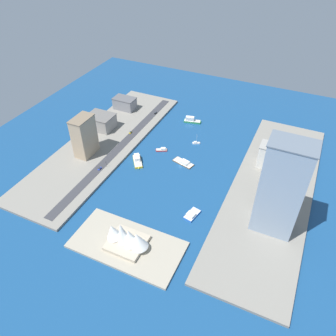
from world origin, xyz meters
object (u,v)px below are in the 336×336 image
object	(u,v)px
sailboat_small_white	(196,143)
tower_tall_glass	(281,189)
apartment_midrise_tan	(84,136)
warehouse_low_gray	(125,103)
ferry_green_doubledeck	(191,120)
ferry_yellow_fast	(137,160)
traffic_light_waterfront	(106,163)
catamaran_blue	(192,214)
hotel_broad_white	(274,157)
suv_black	(156,113)
taxi_yellow_cab	(131,132)
barge_flat_brown	(184,162)
opera_landmark	(127,237)
carpark_squat_concrete	(101,121)
hatchback_blue	(100,168)
tugboat_red	(162,150)

from	to	relation	value
sailboat_small_white	tower_tall_glass	xyz separation A→B (m)	(-97.57, 86.01, 42.16)
apartment_midrise_tan	warehouse_low_gray	distance (m)	99.81
ferry_green_doubledeck	ferry_yellow_fast	xyz separation A→B (m)	(20.62, 95.10, -0.32)
apartment_midrise_tan	traffic_light_waterfront	bearing A→B (deg)	160.48
catamaran_blue	apartment_midrise_tan	size ratio (longest dim) A/B	0.42
warehouse_low_gray	traffic_light_waterfront	bearing A→B (deg)	111.85
hotel_broad_white	suv_black	size ratio (longest dim) A/B	6.61
catamaran_blue	hotel_broad_white	world-z (taller)	hotel_broad_white
suv_black	taxi_yellow_cab	size ratio (longest dim) A/B	1.06
barge_flat_brown	hotel_broad_white	xyz separation A→B (m)	(-81.75, -29.20, 13.20)
tower_tall_glass	opera_landmark	size ratio (longest dim) A/B	2.21
catamaran_blue	traffic_light_waterfront	world-z (taller)	traffic_light_waterfront
warehouse_low_gray	traffic_light_waterfront	xyz separation A→B (m)	(-43.61, 108.77, -2.84)
barge_flat_brown	warehouse_low_gray	bearing A→B (deg)	-32.16
ferry_green_doubledeck	taxi_yellow_cab	size ratio (longest dim) A/B	5.05
suv_black	opera_landmark	world-z (taller)	opera_landmark
carpark_squat_concrete	opera_landmark	distance (m)	172.02
ferry_yellow_fast	traffic_light_waterfront	bearing A→B (deg)	45.24
hotel_broad_white	taxi_yellow_cab	bearing A→B (deg)	2.46
warehouse_low_gray	ferry_green_doubledeck	bearing A→B (deg)	-174.26
apartment_midrise_tan	traffic_light_waterfront	distance (m)	36.33
barge_flat_brown	sailboat_small_white	bearing A→B (deg)	-87.94
warehouse_low_gray	tower_tall_glass	bearing A→B (deg)	150.37
catamaran_blue	carpark_squat_concrete	size ratio (longest dim) A/B	0.59
ferry_yellow_fast	carpark_squat_concrete	size ratio (longest dim) A/B	0.71
traffic_light_waterfront	sailboat_small_white	bearing A→B (deg)	-129.52
ferry_green_doubledeck	apartment_midrise_tan	xyz separation A→B (m)	(73.25, 106.67, 20.80)
traffic_light_waterfront	hatchback_blue	bearing A→B (deg)	56.14
catamaran_blue	hotel_broad_white	xyz separation A→B (m)	(-47.98, -91.57, 13.06)
warehouse_low_gray	hatchback_blue	xyz separation A→B (m)	(-39.64, 114.69, -6.25)
ferry_green_doubledeck	sailboat_small_white	bearing A→B (deg)	118.50
carpark_squat_concrete	suv_black	xyz separation A→B (m)	(-41.99, -54.82, -7.13)
catamaran_blue	hatchback_blue	distance (m)	104.68
tower_tall_glass	hotel_broad_white	world-z (taller)	tower_tall_glass
sailboat_small_white	opera_landmark	distance (m)	150.55
ferry_yellow_fast	tugboat_red	xyz separation A→B (m)	(-13.92, -28.04, -0.98)
warehouse_low_gray	catamaran_blue	bearing A→B (deg)	137.50
sailboat_small_white	hatchback_blue	xyz separation A→B (m)	(68.25, 83.83, 2.34)
suv_black	traffic_light_waterfront	bearing A→B (deg)	91.54
carpark_squat_concrete	opera_landmark	bearing A→B (deg)	130.35
barge_flat_brown	taxi_yellow_cab	bearing A→B (deg)	-16.76
barge_flat_brown	hotel_broad_white	size ratio (longest dim) A/B	0.78
barge_flat_brown	ferry_yellow_fast	distance (m)	46.94
hatchback_blue	warehouse_low_gray	bearing A→B (deg)	-70.93
hatchback_blue	opera_landmark	distance (m)	96.97
catamaran_blue	hatchback_blue	bearing A→B (deg)	-8.99
catamaran_blue	taxi_yellow_cab	size ratio (longest dim) A/B	4.08
sailboat_small_white	ferry_yellow_fast	world-z (taller)	sailboat_small_white
barge_flat_brown	catamaran_blue	distance (m)	70.92
tugboat_red	ferry_green_doubledeck	bearing A→B (deg)	-95.71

